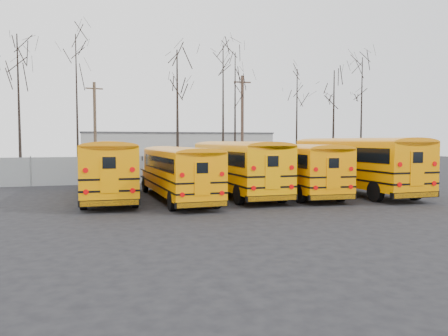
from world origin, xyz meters
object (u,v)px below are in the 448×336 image
object	(u,v)px
bus_c	(236,163)
utility_pole_left	(95,129)
bus_d	(295,165)
bus_b	(178,169)
bus_a	(109,165)
utility_pole_right	(242,123)
bus_e	(353,160)

from	to	relation	value
bus_c	utility_pole_left	world-z (taller)	utility_pole_left
bus_c	bus_d	size ratio (longest dim) A/B	1.05
bus_b	utility_pole_left	size ratio (longest dim) A/B	1.29
bus_a	utility_pole_right	world-z (taller)	utility_pole_right
bus_b	bus_e	xyz separation A→B (m)	(10.77, 0.32, 0.29)
utility_pole_left	utility_pole_right	size ratio (longest dim) A/B	0.86
bus_b	bus_c	xyz separation A→B (m)	(3.61, 1.18, 0.17)
bus_b	utility_pole_right	bearing A→B (deg)	58.73
bus_a	bus_b	bearing A→B (deg)	-25.60
utility_pole_left	utility_pole_right	world-z (taller)	utility_pole_right
bus_b	bus_d	size ratio (longest dim) A/B	0.95
bus_d	bus_e	xyz separation A→B (m)	(3.75, -0.23, 0.21)
bus_d	utility_pole_left	bearing A→B (deg)	129.86
bus_c	utility_pole_right	xyz separation A→B (m)	(5.97, 15.82, 2.94)
bus_a	bus_e	world-z (taller)	bus_e
bus_a	utility_pole_right	bearing A→B (deg)	51.55
bus_c	bus_b	bearing A→B (deg)	-163.12
bus_c	bus_e	distance (m)	7.22
bus_b	bus_c	world-z (taller)	bus_c
bus_a	bus_d	xyz separation A→B (m)	(10.46, -1.26, -0.10)
bus_b	bus_d	distance (m)	7.04
bus_e	bus_d	bearing A→B (deg)	175.83
bus_e	utility_pole_left	distance (m)	21.37
bus_a	utility_pole_left	world-z (taller)	utility_pole_left
bus_e	utility_pole_right	size ratio (longest dim) A/B	1.29
bus_e	utility_pole_right	distance (m)	16.96
bus_d	utility_pole_left	xyz separation A→B (m)	(-10.98, 15.10, 2.36)
utility_pole_right	bus_e	bearing A→B (deg)	-82.99
bus_b	bus_e	distance (m)	10.78
bus_d	utility_pole_right	size ratio (longest dim) A/B	1.16
bus_c	bus_d	xyz separation A→B (m)	(3.41, -0.63, -0.09)
bus_d	bus_e	distance (m)	3.77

